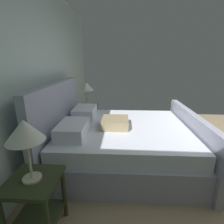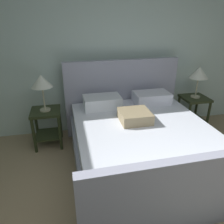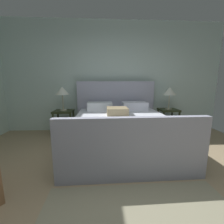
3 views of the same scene
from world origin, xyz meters
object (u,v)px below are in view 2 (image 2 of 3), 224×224
(bed, at_px, (140,140))
(nightstand_right, at_px, (193,107))
(table_lamp_right, at_px, (199,73))
(nightstand_left, at_px, (47,122))
(table_lamp_left, at_px, (41,82))

(bed, height_order, nightstand_right, bed)
(nightstand_right, distance_m, table_lamp_right, 0.63)
(table_lamp_right, height_order, nightstand_left, table_lamp_right)
(nightstand_left, height_order, table_lamp_left, table_lamp_left)
(bed, relative_size, table_lamp_left, 3.98)
(bed, relative_size, nightstand_right, 3.66)
(table_lamp_right, height_order, table_lamp_left, table_lamp_left)
(nightstand_right, height_order, table_lamp_right, table_lamp_right)
(bed, bearing_deg, table_lamp_right, 32.03)
(nightstand_right, bearing_deg, table_lamp_left, -179.03)
(bed, distance_m, table_lamp_right, 1.65)
(nightstand_left, bearing_deg, table_lamp_right, 0.97)
(bed, distance_m, nightstand_left, 1.48)
(nightstand_right, height_order, nightstand_left, same)
(table_lamp_right, relative_size, table_lamp_left, 0.98)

